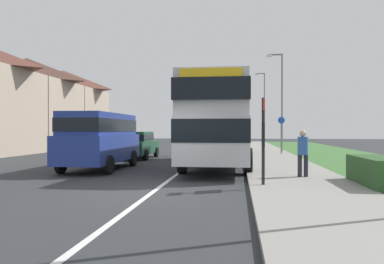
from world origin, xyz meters
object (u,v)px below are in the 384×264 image
(parked_van_blue, at_px, (100,136))
(parked_car_dark_green, at_px, (137,144))
(bus_stop_sign, at_px, (263,135))
(street_lamp_mid, at_px, (280,96))
(street_lamp_far, at_px, (264,104))
(cycle_route_sign, at_px, (281,134))
(double_decker_bus, at_px, (219,120))
(pedestrian_at_stop, at_px, (303,151))

(parked_van_blue, xyz_separation_m, parked_car_dark_green, (-0.08, 6.01, -0.53))
(bus_stop_sign, xyz_separation_m, street_lamp_mid, (2.28, 16.11, 2.53))
(street_lamp_far, bearing_deg, street_lamp_mid, -89.48)
(parked_van_blue, bearing_deg, bus_stop_sign, -34.04)
(parked_car_dark_green, relative_size, street_lamp_far, 0.54)
(cycle_route_sign, bearing_deg, parked_van_blue, -131.51)
(double_decker_bus, distance_m, parked_van_blue, 5.35)
(pedestrian_at_stop, relative_size, bus_stop_sign, 0.64)
(street_lamp_mid, height_order, street_lamp_far, street_lamp_far)
(pedestrian_at_stop, distance_m, cycle_route_sign, 12.18)
(cycle_route_sign, distance_m, street_lamp_far, 17.54)
(parked_van_blue, xyz_separation_m, street_lamp_mid, (8.78, 11.72, 2.67))
(pedestrian_at_stop, bearing_deg, street_lamp_far, 88.63)
(bus_stop_sign, relative_size, cycle_route_sign, 1.03)
(cycle_route_sign, bearing_deg, double_decker_bus, -115.39)
(parked_van_blue, xyz_separation_m, cycle_route_sign, (8.61, 9.73, 0.03))
(parked_car_dark_green, height_order, cycle_route_sign, cycle_route_sign)
(pedestrian_at_stop, distance_m, street_lamp_far, 29.64)
(pedestrian_at_stop, relative_size, cycle_route_sign, 0.66)
(parked_van_blue, height_order, parked_car_dark_green, parked_van_blue)
(parked_van_blue, relative_size, pedestrian_at_stop, 3.16)
(double_decker_bus, bearing_deg, street_lamp_far, 81.56)
(parked_car_dark_green, relative_size, cycle_route_sign, 1.72)
(parked_car_dark_green, relative_size, pedestrian_at_stop, 2.59)
(double_decker_bus, relative_size, parked_car_dark_green, 2.50)
(parked_car_dark_green, distance_m, pedestrian_at_stop, 11.64)
(double_decker_bus, height_order, parked_van_blue, double_decker_bus)
(bus_stop_sign, bearing_deg, double_decker_bus, 103.98)
(parked_car_dark_green, xyz_separation_m, street_lamp_far, (8.72, 20.97, 3.68))
(double_decker_bus, relative_size, street_lamp_mid, 1.54)
(bus_stop_sign, bearing_deg, parked_van_blue, 145.96)
(cycle_route_sign, bearing_deg, street_lamp_mid, 85.29)
(pedestrian_at_stop, height_order, bus_stop_sign, bus_stop_sign)
(double_decker_bus, xyz_separation_m, parked_van_blue, (-4.92, -1.95, -0.74))
(street_lamp_far, bearing_deg, pedestrian_at_stop, -91.37)
(double_decker_bus, xyz_separation_m, cycle_route_sign, (3.69, 7.78, -0.72))
(street_lamp_far, bearing_deg, cycle_route_sign, -90.08)
(double_decker_bus, distance_m, parked_car_dark_green, 6.57)
(cycle_route_sign, xyz_separation_m, street_lamp_far, (0.02, 17.26, 3.12))
(parked_van_blue, bearing_deg, street_lamp_far, 72.25)
(parked_van_blue, distance_m, parked_car_dark_green, 6.04)
(parked_car_dark_green, relative_size, bus_stop_sign, 1.67)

